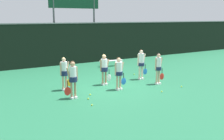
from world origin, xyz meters
name	(u,v)px	position (x,y,z in m)	size (l,w,h in m)	color
ground_plane	(112,87)	(0.00, 0.00, 0.00)	(140.00, 140.00, 0.00)	#216642
fence_windscreen	(60,44)	(0.00, 7.54, 1.61)	(60.00, 0.08, 3.20)	black
scoreboard	(74,4)	(1.63, 8.42, 4.61)	(4.21, 0.15, 5.83)	#515156
bench_courtside	(111,61)	(3.09, 5.21, 0.37)	(1.86, 0.59, 0.43)	silver
player_0	(73,76)	(-2.50, -0.72, 1.01)	(0.67, 0.37, 1.70)	tan
player_1	(119,71)	(0.03, -0.58, 0.97)	(0.68, 0.40, 1.65)	tan
player_2	(158,66)	(2.46, -0.74, 1.00)	(0.63, 0.34, 1.71)	tan
player_3	(64,71)	(-2.32, 0.77, 0.97)	(0.66, 0.36, 1.66)	tan
player_4	(104,67)	(-0.11, 0.65, 0.98)	(0.66, 0.39, 1.65)	tan
player_5	(141,62)	(2.36, 0.65, 1.04)	(0.68, 0.40, 1.76)	beige
tennis_ball_0	(92,105)	(-2.25, -2.06, 0.03)	(0.06, 0.06, 0.06)	#CCE033
tennis_ball_1	(162,91)	(1.58, -2.04, 0.03)	(0.07, 0.07, 0.07)	#CCE033
tennis_ball_2	(181,87)	(3.07, -1.89, 0.03)	(0.07, 0.07, 0.07)	#CCE033
tennis_ball_3	(90,95)	(-1.65, -0.70, 0.03)	(0.07, 0.07, 0.07)	#CCE033
tennis_ball_4	(105,81)	(0.27, 1.23, 0.03)	(0.07, 0.07, 0.07)	#CCE033
tennis_ball_5	(134,74)	(2.77, 1.88, 0.03)	(0.07, 0.07, 0.07)	#CCE033
tennis_ball_6	(88,99)	(-2.00, -1.21, 0.04)	(0.07, 0.07, 0.07)	#CCE033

